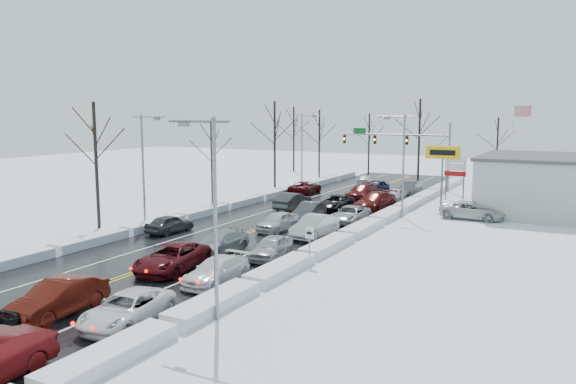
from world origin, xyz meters
The scene contains 44 objects.
ground centered at (0.00, 0.00, 0.00)m, with size 160.00×160.00×0.00m, color white.
road_surface centered at (0.00, 2.00, 0.01)m, with size 14.00×84.00×0.01m, color black.
snow_bank_left centered at (-7.60, 2.00, 0.00)m, with size 1.50×72.00×0.62m, color silver.
snow_bank_right centered at (7.60, 2.00, 0.00)m, with size 1.50×72.00×0.62m, color silver.
traffic_signal_mast centered at (3.45, 27.99, 5.48)m, with size 13.28×0.39×8.00m.
tires_plus_sign centered at (10.50, 15.99, 4.99)m, with size 3.20×0.34×6.00m.
used_vehicles_sign centered at (10.50, 22.00, 3.32)m, with size 2.20×0.22×4.65m.
speed_limit_sign centered at (8.20, -8.00, 1.63)m, with size 0.55×0.09×2.35m.
flagpole centered at (15.17, 30.00, 5.93)m, with size 1.87×1.20×10.00m.
streetlight_se centered at (8.30, -18.00, 5.31)m, with size 3.20×0.25×9.00m.
streetlight_ne centered at (8.30, 10.00, 5.31)m, with size 3.20×0.25×9.00m.
streetlight_sw centered at (-8.30, -4.00, 5.31)m, with size 3.20×0.25×9.00m.
streetlight_nw centered at (-8.30, 24.00, 5.31)m, with size 3.20×0.25×9.00m.
tree_left_b centered at (-11.50, -6.00, 6.99)m, with size 4.00×4.00×10.00m.
tree_left_c centered at (-10.50, 8.00, 5.94)m, with size 3.40×3.40×8.50m.
tree_left_d centered at (-11.20, 22.00, 7.33)m, with size 4.20×4.20×10.50m.
tree_left_e centered at (-10.80, 34.00, 6.64)m, with size 3.80×3.80×9.50m.
tree_far_a centered at (-18.00, 40.00, 6.99)m, with size 4.00×4.00×10.00m.
tree_far_b centered at (-6.00, 41.00, 6.29)m, with size 3.60×3.60×9.00m.
tree_far_c centered at (2.00, 39.00, 7.68)m, with size 4.40×4.40×11.00m.
tree_far_d centered at (12.00, 40.50, 5.94)m, with size 3.40×3.40×8.50m.
queued_car_1 centered at (1.82, -20.97, 0.00)m, with size 1.73×4.97×1.64m, color #4F120A.
queued_car_2 centered at (1.63, -12.81, 0.00)m, with size 2.58×5.59×1.55m, color #47090E.
queued_car_3 centered at (1.69, -8.15, 0.00)m, with size 1.97×4.84×1.40m, color gray.
queued_car_4 centered at (1.64, -0.20, 0.00)m, with size 1.76×4.37×1.49m, color silver.
queued_car_5 centered at (1.80, 5.06, 0.00)m, with size 1.58×4.53×1.49m, color #3F4244.
queued_car_6 centered at (1.87, 10.51, 0.00)m, with size 2.34×5.08×1.41m, color black.
queued_car_7 centered at (1.73, 17.89, 0.00)m, with size 2.21×5.43×1.58m, color #4E0A0C.
queued_car_8 centered at (1.78, 22.11, 0.00)m, with size 1.90×4.73×1.61m, color black.
queued_car_10 centered at (5.33, -20.27, 0.00)m, with size 2.26×4.91×1.36m, color white.
queued_car_11 centered at (5.31, -13.56, 0.00)m, with size 1.90×4.68×1.36m, color white.
queued_car_12 centered at (5.39, -7.71, 0.00)m, with size 1.70×4.23×1.44m, color #A3A6AB.
queued_car_13 centered at (5.13, -0.88, 0.00)m, with size 1.73×4.95×1.63m, color #ACB0B5.
queued_car_14 centered at (5.39, 5.56, 0.00)m, with size 2.29×4.97×1.38m, color #999BA0.
queued_car_15 centered at (5.16, 12.28, 0.00)m, with size 2.36×5.80×1.68m, color #4E0C0A.
queued_car_16 centered at (5.25, 18.51, 0.00)m, with size 1.57×3.89×1.33m, color #BCBBBE.
queued_car_17 centered at (5.41, 23.20, 0.00)m, with size 1.65×4.73×1.56m, color #45484B.
oncoming_car_0 centered at (-1.89, 9.02, 0.00)m, with size 1.69×4.84×1.59m, color #3A3C3E.
oncoming_car_1 centered at (-5.44, 18.81, 0.00)m, with size 2.38×5.15×1.43m, color #49090D.
oncoming_car_2 centered at (-1.82, 28.86, 0.00)m, with size 1.85×4.56×1.32m, color silver.
oncoming_car_3 centered at (-5.36, -4.70, 0.00)m, with size 1.66×4.14×1.41m, color #393B3E.
parked_car_0 centered at (14.13, 12.05, 0.00)m, with size 2.52×5.46×1.52m, color silver.
parked_car_1 centered at (17.17, 16.39, 0.00)m, with size 2.13×5.24×1.52m, color silver.
parked_car_2 centered at (14.86, 21.48, 0.00)m, with size 1.67×4.14×1.41m, color silver.
Camera 1 is at (22.64, -37.66, 9.19)m, focal length 35.00 mm.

